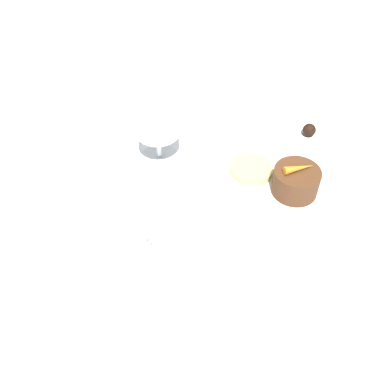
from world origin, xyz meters
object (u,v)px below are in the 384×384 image
Objects in this scene: coffee_cup at (132,277)px; fork at (239,288)px; dessert_cake at (296,181)px; wine_glass at (157,118)px; dinner_plate at (274,193)px.

fork is (0.04, -0.13, -0.04)m from coffee_cup.
wine_glass is at bearing 81.65° from dessert_cake.
dessert_cake is at bearing -98.35° from wine_glass.
wine_glass is 0.71× the size of fork.
dinner_plate is at bearing -33.95° from coffee_cup.
coffee_cup is 0.27m from wine_glass.
dessert_cake is (0.23, -0.18, -0.00)m from coffee_cup.
fork is 0.20m from dessert_cake.
wine_glass is 0.30m from fork.
wine_glass reaches higher than dessert_cake.
coffee_cup reaches higher than fork.
dinner_plate is at bearing -6.34° from fork.
dessert_cake is (-0.03, -0.23, -0.05)m from wine_glass.
wine_glass reaches higher than dinner_plate.
wine_glass is at bearing 11.30° from coffee_cup.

